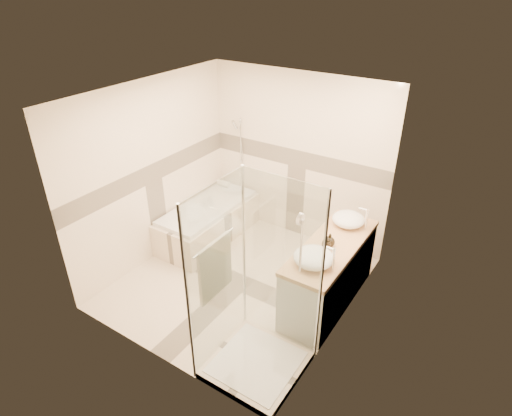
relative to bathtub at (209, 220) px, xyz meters
The scene contains 12 objects.
room 1.57m from the bathtub, 30.53° to the right, with size 2.82×3.02×2.52m.
bathtub is the anchor object (origin of this frame).
vanity 2.18m from the bathtub, ahead, with size 0.58×1.62×0.85m.
shower_enclosure 2.47m from the bathtub, 41.10° to the right, with size 0.96×0.93×2.04m.
vessel_sink_near 2.23m from the bathtub, ahead, with size 0.40×0.40×0.16m, color white.
vessel_sink_far 2.36m from the bathtub, 20.75° to the right, with size 0.44×0.44×0.18m, color white.
faucet_near 2.46m from the bathtub, ahead, with size 0.12×0.03×0.30m.
faucet_far 2.58m from the bathtub, 18.98° to the right, with size 0.12×0.03×0.29m.
amenity_bottle_a 2.27m from the bathtub, 12.49° to the right, with size 0.08×0.08×0.17m, color black.
amenity_bottle_b 2.25m from the bathtub, 10.35° to the right, with size 0.13×0.13×0.16m, color black.
folded_towels 2.23m from the bathtub, ahead, with size 0.15×0.24×0.08m, color white.
rolled_towel 0.74m from the bathtub, 106.25° to the left, with size 0.09×0.09×0.21m, color white.
Camera 1 is at (2.63, -3.64, 3.66)m, focal length 30.00 mm.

